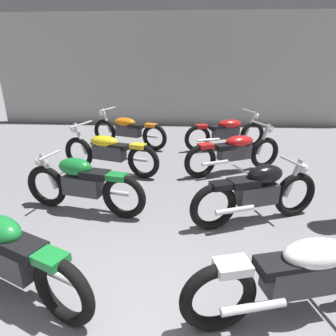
{
  "coord_description": "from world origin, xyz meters",
  "views": [
    {
      "loc": [
        0.28,
        -1.16,
        2.18
      ],
      "look_at": [
        0.0,
        3.18,
        0.55
      ],
      "focal_mm": 31.15,
      "sensor_mm": 36.0,
      "label": 1
    }
  ],
  "objects": [
    {
      "name": "motorcycle_right_row_1",
      "position": [
        1.28,
        2.55,
        0.46
      ],
      "size": [
        1.88,
        0.81,
        0.88
      ],
      "color": "black",
      "rests_on": "ground"
    },
    {
      "name": "motorcycle_left_row_0",
      "position": [
        -1.34,
        1.0,
        0.46
      ],
      "size": [
        1.84,
        0.91,
        0.88
      ],
      "color": "black",
      "rests_on": "ground"
    },
    {
      "name": "motorcycle_right_row_3",
      "position": [
        1.29,
        6.11,
        0.45
      ],
      "size": [
        2.1,
        0.91,
        0.97
      ],
      "color": "black",
      "rests_on": "ground"
    },
    {
      "name": "back_wall",
      "position": [
        0.0,
        9.16,
        1.8
      ],
      "size": [
        12.52,
        0.24,
        3.6
      ],
      "primitive_type": "cube",
      "color": "#B2B2AD",
      "rests_on": "ground"
    },
    {
      "name": "motorcycle_left_row_1",
      "position": [
        -1.24,
        2.69,
        0.46
      ],
      "size": [
        1.95,
        0.62,
        0.88
      ],
      "color": "black",
      "rests_on": "ground"
    },
    {
      "name": "motorcycle_left_row_2",
      "position": [
        -1.26,
        4.31,
        0.45
      ],
      "size": [
        2.1,
        0.9,
        0.97
      ],
      "color": "black",
      "rests_on": "ground"
    },
    {
      "name": "motorcycle_left_row_3",
      "position": [
        -1.23,
        6.18,
        0.45
      ],
      "size": [
        2.07,
        0.96,
        0.97
      ],
      "color": "black",
      "rests_on": "ground"
    },
    {
      "name": "motorcycle_right_row_2",
      "position": [
        1.26,
        4.47,
        0.45
      ],
      "size": [
        2.02,
        1.07,
        0.97
      ],
      "color": "black",
      "rests_on": "ground"
    },
    {
      "name": "motorcycle_right_row_0",
      "position": [
        1.31,
        0.93,
        0.45
      ],
      "size": [
        2.13,
        0.84,
        0.97
      ],
      "color": "black",
      "rests_on": "ground"
    }
  ]
}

